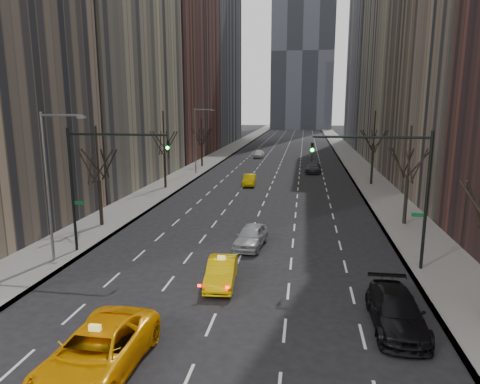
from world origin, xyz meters
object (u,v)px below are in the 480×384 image
at_px(parked_suv_black, 396,311).
at_px(taxi_sedan, 221,272).
at_px(taxi_suv, 97,352).
at_px(silver_sedan_ahead, 251,236).

bearing_deg(parked_suv_black, taxi_sedan, 157.89).
distance_m(taxi_suv, parked_suv_black, 12.36).
xyz_separation_m(taxi_suv, parked_suv_black, (11.27, 5.06, -0.09)).
relative_size(taxi_suv, parked_suv_black, 1.17).
relative_size(taxi_sedan, silver_sedan_ahead, 0.96).
distance_m(silver_sedan_ahead, parked_suv_black, 12.41).
xyz_separation_m(silver_sedan_ahead, parked_suv_black, (7.59, -9.82, 0.01)).
xyz_separation_m(taxi_suv, silver_sedan_ahead, (3.69, 14.88, -0.11)).
bearing_deg(silver_sedan_ahead, taxi_suv, -97.42).
distance_m(taxi_sedan, parked_suv_black, 9.05).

